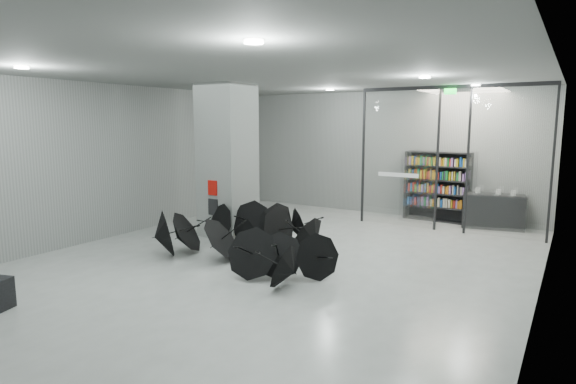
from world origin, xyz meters
The scene contains 9 objects.
room centered at (0.00, 0.00, 2.84)m, with size 14.00×14.02×4.01m.
column centered at (-2.50, 2.00, 2.00)m, with size 1.20×1.20×4.00m, color slate.
fire_cabinet centered at (-2.50, 1.38, 1.35)m, with size 0.28×0.04×0.38m, color #A50A07.
info_panel centered at (-2.50, 1.38, 0.85)m, with size 0.30×0.03×0.42m, color black.
exit_sign centered at (2.40, 5.30, 3.82)m, with size 0.30×0.06×0.15m, color #0CE533.
glass_partition centered at (2.39, 5.50, 2.18)m, with size 5.06×0.08×4.00m.
bookshelf centered at (1.82, 6.75, 1.06)m, with size 1.93×0.39×2.13m, color black, non-canonical shape.
shop_counter centered at (3.46, 6.58, 0.49)m, with size 1.65×0.66×0.99m, color black.
umbrella_cluster centered at (-0.74, 0.60, 0.31)m, with size 4.82×4.05×1.30m.
Camera 1 is at (5.39, -7.71, 3.02)m, focal length 29.25 mm.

